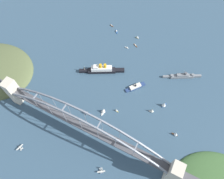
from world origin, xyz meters
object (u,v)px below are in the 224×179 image
(small_boat_7, at_px, (138,37))
(ocean_liner, at_px, (102,69))
(harbor_ferry_steamer, at_px, (135,87))
(small_boat_9, at_px, (152,110))
(small_boat_1, at_px, (127,48))
(small_boat_6, at_px, (117,31))
(harbor_arch_bridge, at_px, (85,127))
(naval_cruiser, at_px, (182,76))
(small_boat_2, at_px, (112,26))
(small_boat_10, at_px, (103,111))
(small_boat_8, at_px, (164,104))
(small_boat_5, at_px, (136,45))
(small_boat_4, at_px, (87,113))
(seaplane_second_in_formation, at_px, (101,171))
(small_boat_3, at_px, (176,134))
(seaplane_taxiing_near_bridge, at_px, (20,148))
(small_boat_0, at_px, (117,110))

(small_boat_7, bearing_deg, ocean_liner, -102.66)
(harbor_ferry_steamer, xyz_separation_m, small_boat_9, (40.16, -28.32, 2.16))
(small_boat_1, bearing_deg, small_boat_6, 140.46)
(harbor_arch_bridge, xyz_separation_m, naval_cruiser, (91.97, 159.34, -25.96))
(small_boat_2, xyz_separation_m, small_boat_6, (16.05, -10.09, -0.08))
(small_boat_10, bearing_deg, naval_cruiser, 53.48)
(small_boat_8, bearing_deg, small_boat_5, 133.26)
(small_boat_2, bearing_deg, small_boat_1, -37.39)
(small_boat_2, distance_m, small_boat_9, 198.59)
(ocean_liner, distance_m, small_boat_4, 82.58)
(seaplane_second_in_formation, xyz_separation_m, small_boat_3, (70.96, 92.24, 2.11))
(ocean_liner, distance_m, small_boat_9, 109.15)
(small_boat_7, relative_size, small_boat_10, 0.63)
(naval_cruiser, height_order, small_boat_3, naval_cruiser)
(small_boat_6, bearing_deg, small_boat_7, 4.19)
(small_boat_1, distance_m, small_boat_2, 65.07)
(naval_cruiser, distance_m, small_boat_1, 112.53)
(seaplane_taxiing_near_bridge, bearing_deg, ocean_liner, 77.48)
(harbor_arch_bridge, bearing_deg, small_boat_5, 92.11)
(seaplane_taxiing_near_bridge, xyz_separation_m, small_boat_6, (16.50, 265.26, -1.49))
(seaplane_second_in_formation, height_order, small_boat_7, small_boat_7)
(small_boat_2, height_order, small_boat_9, small_boat_9)
(small_boat_4, distance_m, small_boat_7, 181.58)
(seaplane_taxiing_near_bridge, bearing_deg, small_boat_3, 32.25)
(small_boat_8, xyz_separation_m, small_boat_10, (-78.52, -52.24, -0.71))
(small_boat_5, distance_m, small_boat_9, 136.85)
(naval_cruiser, relative_size, small_boat_0, 9.47)
(seaplane_taxiing_near_bridge, height_order, small_boat_1, seaplane_taxiing_near_bridge)
(ocean_liner, relative_size, small_boat_9, 7.73)
(harbor_arch_bridge, bearing_deg, small_boat_4, 120.69)
(harbor_ferry_steamer, distance_m, small_boat_3, 96.11)
(small_boat_3, distance_m, small_boat_4, 133.18)
(small_boat_2, bearing_deg, small_boat_7, -6.63)
(naval_cruiser, height_order, small_boat_7, naval_cruiser)
(ocean_liner, distance_m, harbor_ferry_steamer, 64.44)
(small_boat_8, xyz_separation_m, small_boat_9, (-12.76, -17.48, -0.90))
(harbor_ferry_steamer, relative_size, small_boat_5, 3.26)
(harbor_ferry_steamer, height_order, small_boat_6, harbor_ferry_steamer)
(seaplane_taxiing_near_bridge, bearing_deg, small_boat_4, 57.50)
(small_boat_7, xyz_separation_m, small_boat_8, (94.49, -115.25, 2.08))
(harbor_arch_bridge, distance_m, small_boat_0, 62.33)
(small_boat_7, height_order, small_boat_8, small_boat_8)
(small_boat_4, xyz_separation_m, small_boat_8, (98.99, 66.26, 0.56))
(small_boat_5, xyz_separation_m, small_boat_9, (77.12, -113.00, 3.69))
(seaplane_second_in_formation, height_order, small_boat_2, seaplane_second_in_formation)
(small_boat_5, xyz_separation_m, small_boat_7, (-4.62, 19.74, 2.51))
(harbor_arch_bridge, xyz_separation_m, small_boat_3, (113.71, 56.98, -25.20))
(naval_cruiser, bearing_deg, small_boat_3, -78.01)
(harbor_ferry_steamer, distance_m, small_boat_4, 89.85)
(small_boat_4, relative_size, small_boat_10, 0.93)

